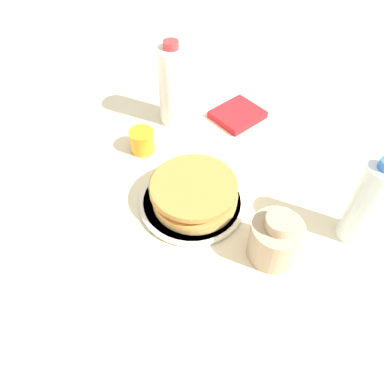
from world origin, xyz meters
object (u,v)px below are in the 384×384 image
pancake_stack (194,192)px  cream_jug (275,239)px  juice_glass (142,141)px  water_bottle_near (173,86)px  plate (192,201)px  water_bottle_mid (366,203)px

pancake_stack → cream_jug: (0.14, -0.15, 0.01)m
juice_glass → cream_jug: size_ratio=0.54×
juice_glass → water_bottle_near: bearing=52.5°
juice_glass → cream_jug: (0.25, -0.34, 0.02)m
plate → juice_glass: size_ratio=3.81×
cream_jug → water_bottle_near: water_bottle_near is taller
water_bottle_near → water_bottle_mid: 0.55m
cream_jug → juice_glass: bearing=126.9°
plate → pancake_stack: 0.03m
cream_jug → pancake_stack: bearing=134.5°
plate → water_bottle_mid: (0.33, -0.12, 0.09)m
plate → juice_glass: juice_glass is taller
plate → juice_glass: 0.22m
water_bottle_mid → cream_jug: bearing=-170.9°
plate → cream_jug: 0.21m
plate → pancake_stack: size_ratio=1.19×
water_bottle_near → water_bottle_mid: (0.34, -0.43, -0.01)m
cream_jug → water_bottle_near: 0.49m
pancake_stack → juice_glass: pancake_stack is taller
juice_glass → water_bottle_mid: 0.54m
plate → cream_jug: (0.15, -0.15, 0.04)m
cream_jug → water_bottle_mid: size_ratio=0.54×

